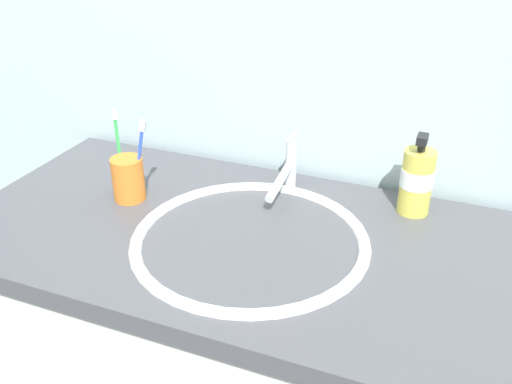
{
  "coord_description": "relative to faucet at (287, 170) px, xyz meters",
  "views": [
    {
      "loc": [
        0.38,
        -0.85,
        1.48
      ],
      "look_at": [
        0.03,
        0.01,
        0.98
      ],
      "focal_mm": 39.75,
      "sensor_mm": 36.0,
      "label": 1
    }
  ],
  "objects": [
    {
      "name": "tiled_wall_back",
      "position": [
        -0.03,
        0.14,
        0.26
      ],
      "size": [
        2.32,
        0.04,
        2.4
      ],
      "primitive_type": "cube",
      "color": "silver",
      "rests_on": "ground"
    },
    {
      "name": "toothbrush_green",
      "position": [
        -0.34,
        -0.13,
        0.05
      ],
      "size": [
        0.04,
        0.05,
        0.18
      ],
      "color": "green",
      "rests_on": "toothbrush_cup"
    },
    {
      "name": "sink_basin",
      "position": [
        0.0,
        -0.21,
        -0.09
      ],
      "size": [
        0.46,
        0.46,
        0.1
      ],
      "color": "white",
      "rests_on": "vanity_counter"
    },
    {
      "name": "soap_dispenser",
      "position": [
        0.27,
        0.02,
        0.02
      ],
      "size": [
        0.07,
        0.07,
        0.17
      ],
      "color": "#DBCC4C",
      "rests_on": "vanity_counter"
    },
    {
      "name": "faucet",
      "position": [
        0.0,
        0.0,
        0.0
      ],
      "size": [
        0.02,
        0.18,
        0.12
      ],
      "color": "silver",
      "rests_on": "sink_basin"
    },
    {
      "name": "toothbrush_blue",
      "position": [
        -0.28,
        -0.14,
        0.05
      ],
      "size": [
        0.05,
        0.01,
        0.18
      ],
      "color": "blue",
      "rests_on": "toothbrush_cup"
    },
    {
      "name": "toothbrush_cup",
      "position": [
        -0.3,
        -0.15,
        -0.01
      ],
      "size": [
        0.07,
        0.07,
        0.09
      ],
      "primitive_type": "cylinder",
      "color": "orange",
      "rests_on": "vanity_counter"
    }
  ]
}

